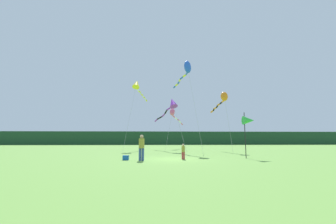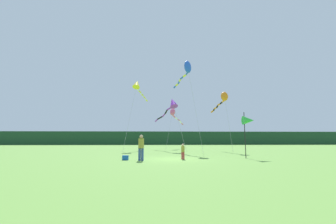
% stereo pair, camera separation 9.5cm
% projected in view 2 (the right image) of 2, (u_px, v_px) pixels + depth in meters
% --- Properties ---
extents(ground_plane, '(120.00, 120.00, 0.00)m').
position_uv_depth(ground_plane, '(172.00, 159.00, 15.80)').
color(ground_plane, '#6B9E42').
extents(distant_treeline, '(108.00, 3.62, 3.70)m').
position_uv_depth(distant_treeline, '(162.00, 138.00, 60.61)').
color(distant_treeline, '#1E4228').
rests_on(distant_treeline, ground).
extents(person_adult, '(0.39, 0.39, 1.79)m').
position_uv_depth(person_adult, '(141.00, 146.00, 14.81)').
color(person_adult, '#334C8C').
rests_on(person_adult, ground).
extents(person_child, '(0.25, 0.25, 1.15)m').
position_uv_depth(person_child, '(183.00, 151.00, 15.72)').
color(person_child, '#B23338').
rests_on(person_child, ground).
extents(cooler_box, '(0.42, 0.34, 0.33)m').
position_uv_depth(cooler_box, '(125.00, 158.00, 15.17)').
color(cooler_box, '#1959B2').
rests_on(cooler_box, ground).
extents(banner_flag_pole, '(0.90, 0.70, 3.65)m').
position_uv_depth(banner_flag_pole, '(248.00, 121.00, 16.94)').
color(banner_flag_pole, black).
rests_on(banner_flag_pole, ground).
extents(kite_yellow, '(2.46, 9.38, 10.40)m').
position_uv_depth(kite_yellow, '(137.00, 85.00, 31.43)').
color(kite_yellow, '#B2B2B2').
rests_on(kite_yellow, ground).
extents(kite_purple, '(3.90, 8.52, 7.17)m').
position_uv_depth(kite_purple, '(171.00, 104.00, 28.43)').
color(kite_purple, '#B2B2B2').
rests_on(kite_purple, ground).
extents(kite_orange, '(1.20, 6.25, 7.42)m').
position_uv_depth(kite_orange, '(223.00, 98.00, 26.54)').
color(kite_orange, '#B2B2B2').
rests_on(kite_orange, ground).
extents(kite_blue, '(2.59, 7.44, 11.27)m').
position_uv_depth(kite_blue, '(186.00, 69.00, 26.45)').
color(kite_blue, '#B2B2B2').
rests_on(kite_blue, ground).
extents(kite_rainbow, '(3.60, 8.97, 6.65)m').
position_uv_depth(kite_rainbow, '(174.00, 114.00, 34.94)').
color(kite_rainbow, '#B2B2B2').
rests_on(kite_rainbow, ground).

